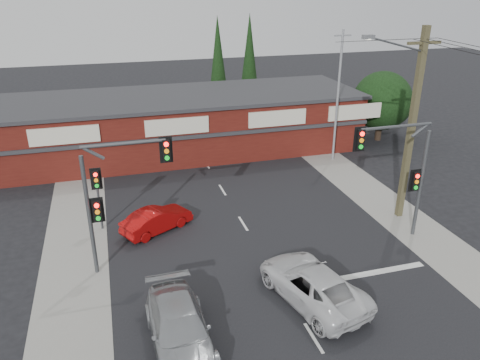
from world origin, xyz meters
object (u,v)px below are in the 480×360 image
object	(u,v)px
red_sedan	(157,220)
shop_building	(183,123)
utility_pole	(410,121)
white_suv	(312,284)
silver_suv	(179,329)

from	to	relation	value
red_sedan	shop_building	bearing A→B (deg)	-45.28
utility_pole	shop_building	bearing A→B (deg)	123.76
white_suv	red_sedan	distance (m)	9.13
silver_suv	utility_pole	size ratio (longest dim) A/B	0.50
silver_suv	red_sedan	bearing A→B (deg)	87.21
red_sedan	utility_pole	xyz separation A→B (m)	(12.82, -2.03, 4.78)
red_sedan	utility_pole	distance (m)	13.83
red_sedan	utility_pole	size ratio (longest dim) A/B	0.38
shop_building	utility_pole	world-z (taller)	utility_pole
white_suv	silver_suv	world-z (taller)	silver_suv
white_suv	shop_building	bearing A→B (deg)	-98.63
white_suv	silver_suv	bearing A→B (deg)	-2.72
red_sedan	silver_suv	bearing A→B (deg)	149.23
shop_building	silver_suv	bearing A→B (deg)	-100.24
red_sedan	shop_building	world-z (taller)	shop_building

